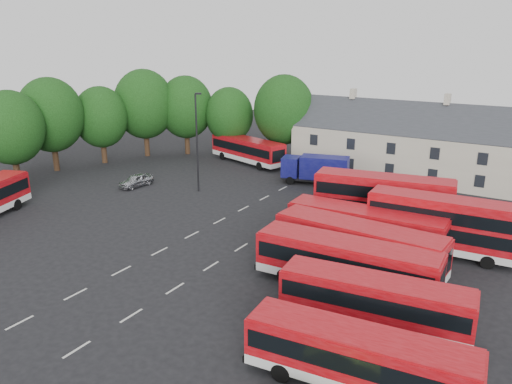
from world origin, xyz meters
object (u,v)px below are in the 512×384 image
at_px(bus_row_a, 359,355).
at_px(bus_dd_south, 442,222).
at_px(silver_car, 136,180).
at_px(box_truck, 316,168).
at_px(lamppost, 197,140).

height_order(bus_row_a, bus_dd_south, bus_dd_south).
xyz_separation_m(bus_row_a, silver_car, (-33.23, 19.12, -1.11)).
relative_size(bus_row_a, bus_dd_south, 0.98).
bearing_deg(box_truck, silver_car, -160.10).
bearing_deg(silver_car, box_truck, 38.75).
height_order(box_truck, lamppost, lamppost).
bearing_deg(box_truck, bus_dd_south, -52.02).
bearing_deg(bus_row_a, box_truck, 112.80).
bearing_deg(lamppost, box_truck, 43.62).
bearing_deg(bus_dd_south, bus_row_a, -92.52).
distance_m(box_truck, lamppost, 13.84).
height_order(bus_row_a, silver_car, bus_row_a).
bearing_deg(box_truck, bus_row_a, -76.28).
distance_m(bus_row_a, silver_car, 38.35).
xyz_separation_m(silver_car, lamppost, (7.05, 2.31, 4.93)).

